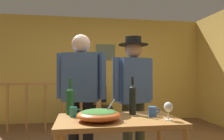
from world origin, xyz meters
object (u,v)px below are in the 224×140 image
wine_bottle_dark (133,99)px  person_standing_left (81,89)px  salad_bowl (99,115)px  wine_glass (168,108)px  mug_blue (153,111)px  person_standing_right (133,89)px  stair_railing (64,101)px  tv_console (92,115)px  framed_picture (106,52)px  wine_bottle_green (70,100)px  flat_screen_tv (93,94)px  serving_table (118,128)px  mug_teal (74,112)px

wine_bottle_dark → person_standing_left: person_standing_left is taller
salad_bowl → person_standing_left: (-0.14, 0.76, 0.18)m
wine_glass → mug_blue: size_ratio=1.38×
salad_bowl → mug_blue: bearing=12.8°
wine_bottle_dark → person_standing_right: (0.14, 0.49, 0.07)m
wine_glass → person_standing_right: 0.84m
stair_railing → salad_bowl: 2.66m
stair_railing → wine_glass: (1.07, -2.69, 0.24)m
wine_glass → mug_blue: bearing=111.1°
stair_railing → person_standing_left: size_ratio=1.37×
tv_console → framed_picture: bearing=39.9°
tv_console → person_standing_right: 2.55m
wine_bottle_green → framed_picture: bearing=76.0°
tv_console → mug_blue: (0.37, -3.04, 0.58)m
tv_console → salad_bowl: salad_bowl is taller
flat_screen_tv → wine_bottle_dark: wine_bottle_dark is taller
framed_picture → serving_table: bearing=-95.6°
stair_railing → flat_screen_tv: stair_railing is taller
stair_railing → person_standing_left: bearing=-80.3°
salad_bowl → wine_bottle_green: bearing=125.9°
wine_bottle_dark → salad_bowl: bearing=-144.7°
tv_console → person_standing_right: bearing=-81.8°
salad_bowl → wine_bottle_dark: wine_bottle_dark is taller
salad_bowl → mug_blue: 0.55m
serving_table → person_standing_left: bearing=116.2°
wine_bottle_green → mug_blue: size_ratio=3.10×
person_standing_right → flat_screen_tv: bearing=-97.4°
wine_bottle_green → mug_teal: bearing=-74.5°
wine_bottle_green → person_standing_left: (0.12, 0.40, 0.09)m
serving_table → wine_bottle_green: 0.57m
stair_railing → framed_picture: bearing=40.8°
flat_screen_tv → wine_glass: 3.24m
wine_glass → flat_screen_tv: bearing=98.0°
tv_console → wine_bottle_green: 2.92m
framed_picture → person_standing_left: (-0.66, -2.70, -0.74)m
wine_glass → salad_bowl: bearing=173.3°
stair_railing → wine_glass: stair_railing is taller
salad_bowl → person_standing_right: bearing=55.8°
salad_bowl → wine_bottle_dark: size_ratio=1.01×
framed_picture → wine_bottle_green: bearing=-104.0°
salad_bowl → mug_teal: size_ratio=3.63×
wine_glass → person_standing_right: person_standing_right is taller
wine_bottle_dark → mug_blue: size_ratio=3.26×
mug_blue → flat_screen_tv: bearing=97.1°
wine_bottle_green → mug_teal: size_ratio=3.43×
salad_bowl → wine_glass: 0.62m
tv_console → person_standing_left: person_standing_left is taller
wine_bottle_green → wine_bottle_dark: bearing=-8.2°
mug_teal → person_standing_right: bearing=36.3°
wine_glass → wine_bottle_green: bearing=153.8°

